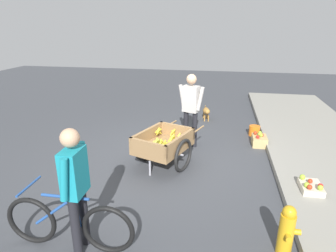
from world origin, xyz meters
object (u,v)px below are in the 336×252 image
object	(u,v)px
mixed_fruit_crate	(310,190)
fruit_cart	(164,145)
vendor_person	(191,104)
apple_crate	(259,140)
bicycle	(69,224)
dog	(206,111)
cyclist_person	(75,181)
plastic_bucket	(254,131)
fire_hydrant	(287,231)

from	to	relation	value
mixed_fruit_crate	fruit_cart	bearing A→B (deg)	-104.57
fruit_cart	vendor_person	bearing A→B (deg)	159.68
apple_crate	fruit_cart	bearing A→B (deg)	-54.96
fruit_cart	apple_crate	size ratio (longest dim) A/B	4.12
bicycle	dog	distance (m)	5.57
cyclist_person	fruit_cart	bearing A→B (deg)	167.18
vendor_person	mixed_fruit_crate	xyz separation A→B (m)	(1.73, 2.14, -0.86)
vendor_person	cyclist_person	bearing A→B (deg)	-15.19
bicycle	plastic_bucket	world-z (taller)	bicycle
bicycle	dog	world-z (taller)	bicycle
vendor_person	apple_crate	size ratio (longest dim) A/B	3.72
bicycle	apple_crate	world-z (taller)	bicycle
fruit_cart	plastic_bucket	xyz separation A→B (m)	(-2.00, 1.91, -0.31)
vendor_person	fire_hydrant	distance (m)	3.51
plastic_bucket	fruit_cart	bearing A→B (deg)	-43.72
bicycle	fire_hydrant	distance (m)	2.62
vendor_person	cyclist_person	distance (m)	3.60
plastic_bucket	apple_crate	size ratio (longest dim) A/B	0.61
vendor_person	dog	bearing A→B (deg)	172.39
plastic_bucket	mixed_fruit_crate	xyz separation A→B (m)	(2.65, 0.63, 0.00)
bicycle	cyclist_person	world-z (taller)	cyclist_person
cyclist_person	mixed_fruit_crate	size ratio (longest dim) A/B	3.62
fire_hydrant	mixed_fruit_crate	xyz separation A→B (m)	(-1.37, 0.64, -0.21)
vendor_person	mixed_fruit_crate	distance (m)	2.88
dog	fire_hydrant	distance (m)	5.17
dog	plastic_bucket	bearing A→B (deg)	51.50
vendor_person	mixed_fruit_crate	size ratio (longest dim) A/B	3.72
fruit_cart	fire_hydrant	world-z (taller)	fruit_cart
bicycle	cyclist_person	xyz separation A→B (m)	(-0.00, 0.15, 0.60)
fire_hydrant	dog	bearing A→B (deg)	-166.15
fruit_cart	dog	bearing A→B (deg)	167.68
apple_crate	mixed_fruit_crate	size ratio (longest dim) A/B	1.00
cyclist_person	dog	distance (m)	5.57
bicycle	dog	bearing A→B (deg)	165.93
vendor_person	mixed_fruit_crate	bearing A→B (deg)	51.03
plastic_bucket	cyclist_person	bearing A→B (deg)	-29.17
cyclist_person	fire_hydrant	xyz separation A→B (m)	(-0.37, 2.44, -0.62)
fruit_cart	cyclist_person	bearing A→B (deg)	-12.82
dog	fruit_cart	bearing A→B (deg)	-12.32
bicycle	cyclist_person	distance (m)	0.62
fire_hydrant	apple_crate	size ratio (longest dim) A/B	1.52
fruit_cart	vendor_person	world-z (taller)	vendor_person
cyclist_person	apple_crate	bearing A→B (deg)	146.42
bicycle	plastic_bucket	xyz separation A→B (m)	(-4.40, 2.61, -0.23)
vendor_person	cyclist_person	size ratio (longest dim) A/B	1.03
vendor_person	fire_hydrant	bearing A→B (deg)	25.73
vendor_person	fruit_cart	bearing A→B (deg)	-20.32
fruit_cart	mixed_fruit_crate	xyz separation A→B (m)	(0.66, 2.54, -0.31)
bicycle	cyclist_person	bearing A→B (deg)	90.71
fruit_cart	fire_hydrant	size ratio (longest dim) A/B	2.70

